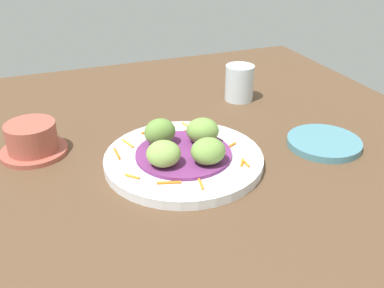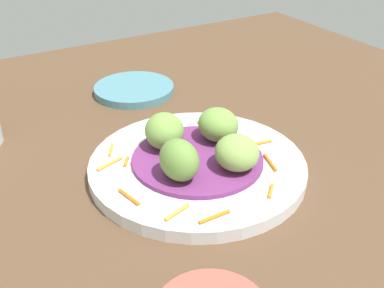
% 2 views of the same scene
% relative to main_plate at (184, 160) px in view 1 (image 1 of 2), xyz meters
% --- Properties ---
extents(table_surface, '(1.10, 1.10, 0.02)m').
position_rel_main_plate_xyz_m(table_surface, '(0.00, 0.03, -0.02)').
color(table_surface, brown).
rests_on(table_surface, ground).
extents(main_plate, '(0.26, 0.26, 0.02)m').
position_rel_main_plate_xyz_m(main_plate, '(0.00, 0.00, 0.00)').
color(main_plate, silver).
rests_on(main_plate, table_surface).
extents(cabbage_bed, '(0.16, 0.16, 0.01)m').
position_rel_main_plate_xyz_m(cabbage_bed, '(0.00, 0.00, 0.01)').
color(cabbage_bed, '#702D6B').
rests_on(cabbage_bed, main_plate).
extents(carrot_garnish, '(0.22, 0.20, 0.00)m').
position_rel_main_plate_xyz_m(carrot_garnish, '(0.02, 0.00, 0.01)').
color(carrot_garnish, orange).
rests_on(carrot_garnish, main_plate).
extents(guac_scoop_left, '(0.04, 0.05, 0.05)m').
position_rel_main_plate_xyz_m(guac_scoop_left, '(0.04, 0.02, 0.04)').
color(guac_scoop_left, olive).
rests_on(guac_scoop_left, cabbage_bed).
extents(guac_scoop_center, '(0.06, 0.06, 0.04)m').
position_rel_main_plate_xyz_m(guac_scoop_center, '(-0.02, 0.04, 0.03)').
color(guac_scoop_center, '#84A851').
rests_on(guac_scoop_center, cabbage_bed).
extents(guac_scoop_right, '(0.05, 0.05, 0.04)m').
position_rel_main_plate_xyz_m(guac_scoop_right, '(-0.04, -0.02, 0.03)').
color(guac_scoop_right, '#759E47').
rests_on(guac_scoop_right, cabbage_bed).
extents(guac_scoop_back, '(0.06, 0.07, 0.04)m').
position_rel_main_plate_xyz_m(guac_scoop_back, '(0.02, -0.04, 0.03)').
color(guac_scoop_back, '#759E47').
rests_on(guac_scoop_back, cabbage_bed).
extents(side_plate_small, '(0.13, 0.13, 0.01)m').
position_rel_main_plate_xyz_m(side_plate_small, '(-0.03, -0.25, -0.00)').
color(side_plate_small, teal).
rests_on(side_plate_small, table_surface).
extents(terracotta_bowl, '(0.11, 0.11, 0.06)m').
position_rel_main_plate_xyz_m(terracotta_bowl, '(0.13, 0.23, 0.02)').
color(terracotta_bowl, '#A85142').
rests_on(terracotta_bowl, table_surface).
extents(water_glass, '(0.06, 0.06, 0.08)m').
position_rel_main_plate_xyz_m(water_glass, '(0.22, -0.21, 0.03)').
color(water_glass, silver).
rests_on(water_glass, table_surface).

